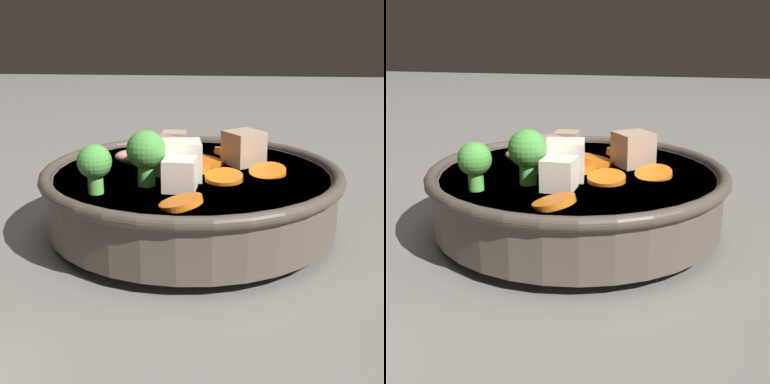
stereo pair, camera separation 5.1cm
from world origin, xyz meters
The scene contains 2 objects.
ground_plane centered at (0.00, 0.00, 0.00)m, with size 3.00×3.00×0.00m, color slate.
stirfry_bowl centered at (0.00, 0.00, 0.04)m, with size 0.28×0.28×0.11m.
Camera 2 is at (-0.48, -0.09, 0.20)m, focal length 50.00 mm.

